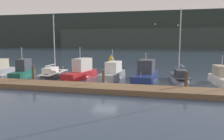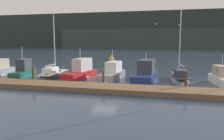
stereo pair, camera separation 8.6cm
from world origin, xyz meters
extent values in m
plane|color=#2D3D51|center=(0.00, 0.00, 0.00)|extent=(400.00, 400.00, 0.00)
cube|color=brown|center=(0.00, -2.02, 0.23)|extent=(38.62, 2.80, 0.45)
cylinder|color=#4C3D2D|center=(-7.92, -0.37, 0.97)|extent=(0.28, 0.28, 1.94)
cylinder|color=#4C3D2D|center=(0.00, -0.37, 0.86)|extent=(0.28, 0.28, 1.73)
cylinder|color=#4C3D2D|center=(7.92, -0.37, 0.89)|extent=(0.28, 0.28, 1.78)
cube|color=black|center=(-16.25, 5.06, 1.68)|extent=(1.50, 0.44, 0.58)
ellipsoid|color=#195647|center=(-11.81, 3.16, 0.00)|extent=(2.71, 5.51, 0.97)
cube|color=#195647|center=(-11.81, 3.16, 0.38)|extent=(2.47, 4.96, 0.76)
cube|color=#333842|center=(-11.91, 3.68, 1.50)|extent=(1.59, 2.50, 1.49)
cube|color=black|center=(-12.12, 4.71, 1.72)|extent=(1.05, 0.48, 0.66)
cylinder|color=silver|center=(-11.83, 3.26, 3.02)|extent=(0.07, 0.07, 1.55)
cylinder|color=silver|center=(-11.37, 0.99, 1.06)|extent=(0.04, 0.04, 0.60)
ellipsoid|color=#2D3338|center=(-7.72, 3.71, 0.00)|extent=(2.45, 6.91, 1.68)
cube|color=silver|center=(-7.72, 3.71, 0.60)|extent=(2.06, 5.81, 0.08)
cube|color=silver|center=(-7.67, 2.90, 0.99)|extent=(1.35, 2.25, 0.71)
cylinder|color=silver|center=(-7.76, 4.25, 4.22)|extent=(0.12, 0.12, 7.24)
cylinder|color=silver|center=(-7.68, 2.93, 1.63)|extent=(0.25, 2.66, 0.09)
cylinder|color=silver|center=(-7.92, 6.83, 0.85)|extent=(0.04, 0.04, 0.50)
ellipsoid|color=red|center=(-4.15, 3.71, 0.00)|extent=(3.06, 6.42, 1.31)
cube|color=red|center=(-4.15, 3.71, 0.43)|extent=(2.79, 5.78, 0.86)
cube|color=silver|center=(-4.04, 4.32, 1.64)|extent=(1.80, 2.91, 1.56)
cube|color=black|center=(-3.81, 5.53, 1.87)|extent=(1.20, 0.51, 0.69)
cylinder|color=silver|center=(-4.13, 3.84, 3.12)|extent=(0.07, 0.07, 1.40)
cylinder|color=silver|center=(-4.64, 1.17, 1.16)|extent=(0.04, 0.04, 0.60)
ellipsoid|color=gray|center=(-0.14, 4.07, 0.00)|extent=(2.45, 6.21, 1.19)
cube|color=gray|center=(-0.14, 4.07, 0.43)|extent=(2.25, 5.59, 0.85)
cube|color=silver|center=(-0.10, 4.68, 1.46)|extent=(1.57, 2.76, 1.22)
cube|color=black|center=(-0.02, 5.89, 1.64)|extent=(1.25, 0.33, 0.55)
cylinder|color=silver|center=(-0.14, 4.19, 2.82)|extent=(0.07, 0.07, 1.49)
cylinder|color=silver|center=(-0.31, 1.52, 1.15)|extent=(0.04, 0.04, 0.60)
ellipsoid|color=navy|center=(3.84, 3.93, 0.00)|extent=(2.94, 7.19, 1.02)
cube|color=navy|center=(3.84, 3.93, 0.44)|extent=(2.69, 6.47, 0.88)
cube|color=#333842|center=(3.89, 4.63, 1.63)|extent=(1.87, 3.21, 1.51)
cube|color=black|center=(4.00, 6.03, 1.86)|extent=(1.47, 0.39, 0.67)
cylinder|color=silver|center=(3.85, 4.07, 2.82)|extent=(0.07, 0.07, 0.86)
cylinder|color=silver|center=(3.62, 0.98, 1.18)|extent=(0.04, 0.04, 0.60)
ellipsoid|color=gray|center=(7.64, 4.43, 0.00)|extent=(2.62, 6.67, 1.33)
cube|color=#333842|center=(7.64, 4.43, 0.70)|extent=(2.20, 5.60, 0.08)
cube|color=#333842|center=(7.73, 3.65, 1.09)|extent=(1.37, 2.19, 0.70)
cylinder|color=silver|center=(7.58, 4.94, 4.43)|extent=(0.12, 0.12, 7.47)
cylinder|color=silver|center=(7.75, 3.51, 1.94)|extent=(0.42, 2.89, 0.09)
cylinder|color=silver|center=(7.30, 7.40, 0.95)|extent=(0.04, 0.04, 0.50)
ellipsoid|color=white|center=(11.84, 3.49, 0.00)|extent=(2.05, 5.22, 1.31)
cube|color=white|center=(11.84, 3.49, 0.43)|extent=(1.87, 4.70, 0.87)
cube|color=#A39984|center=(11.79, 4.00, 1.42)|extent=(1.28, 2.33, 1.10)
cube|color=black|center=(11.69, 5.02, 1.58)|extent=(0.96, 0.32, 0.49)
cylinder|color=silver|center=(11.83, 3.60, 2.52)|extent=(0.07, 0.07, 1.11)
cylinder|color=gold|center=(-3.64, 18.11, 0.08)|extent=(1.45, 1.45, 0.16)
cylinder|color=gold|center=(-3.64, 18.11, 0.79)|extent=(0.97, 0.97, 1.26)
cone|color=gold|center=(-3.64, 18.11, 1.67)|extent=(0.68, 0.68, 0.50)
sphere|color=#F9EAB7|center=(-3.64, 18.11, 1.97)|extent=(0.16, 0.16, 0.16)
cube|color=#28332D|center=(0.00, 117.19, 10.89)|extent=(240.00, 16.00, 21.78)
cube|color=#333F39|center=(16.51, 107.19, 5.68)|extent=(144.00, 10.00, 11.35)
cube|color=#F4DB8C|center=(-50.78, 109.14, 10.51)|extent=(0.80, 0.10, 0.80)
cube|color=#F4DB8C|center=(4.89, 109.14, 5.38)|extent=(0.80, 0.10, 0.80)
cube|color=#F4DB8C|center=(0.62, 109.14, 14.09)|extent=(0.80, 0.10, 0.80)
cube|color=#F4DB8C|center=(-53.02, 109.14, 9.15)|extent=(0.80, 0.10, 0.80)
cube|color=#F4DB8C|center=(-42.47, 109.14, 10.34)|extent=(0.80, 0.10, 0.80)
cube|color=#F4DB8C|center=(-25.07, 109.14, 4.04)|extent=(0.80, 0.10, 0.80)
cube|color=#F4DB8C|center=(-48.88, 109.14, 1.11)|extent=(0.80, 0.10, 0.80)
cube|color=#F4DB8C|center=(8.44, 109.14, 1.68)|extent=(0.80, 0.10, 0.80)
cube|color=#F4DB8C|center=(13.28, 109.14, 13.20)|extent=(0.80, 0.10, 0.80)
cube|color=#F4DB8C|center=(32.40, 109.14, 10.53)|extent=(0.80, 0.10, 0.80)
cube|color=#F4DB8C|center=(0.51, 109.14, 3.78)|extent=(0.80, 0.10, 0.80)
camera|label=1|loc=(5.83, -21.20, 4.61)|focal=35.00mm
camera|label=2|loc=(5.92, -21.18, 4.61)|focal=35.00mm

